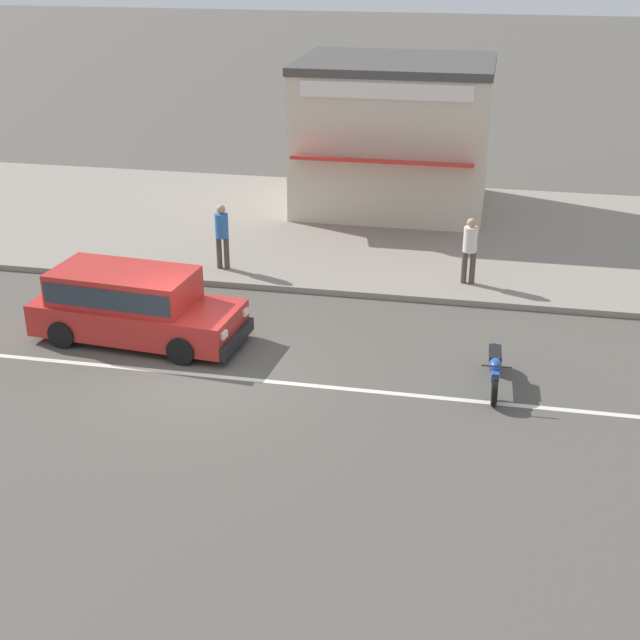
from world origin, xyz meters
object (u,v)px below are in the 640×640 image
at_px(motorcycle_2, 495,367).
at_px(pedestrian_near_clock, 222,232).
at_px(shopfront_corner_warung, 394,134).
at_px(pedestrian_far_end, 470,246).
at_px(minivan_red_0, 132,303).

relative_size(motorcycle_2, pedestrian_near_clock, 1.18).
bearing_deg(motorcycle_2, shopfront_corner_warung, 106.84).
height_order(pedestrian_far_end, shopfront_corner_warung, shopfront_corner_warung).
xyz_separation_m(minivan_red_0, shopfront_corner_warung, (4.30, 10.67, 1.55)).
height_order(motorcycle_2, pedestrian_near_clock, pedestrian_near_clock).
height_order(minivan_red_0, shopfront_corner_warung, shopfront_corner_warung).
bearing_deg(pedestrian_far_end, pedestrian_near_clock, -178.12).
height_order(pedestrian_near_clock, shopfront_corner_warung, shopfront_corner_warung).
distance_m(minivan_red_0, shopfront_corner_warung, 11.61).
distance_m(pedestrian_far_end, shopfront_corner_warung, 6.96).
height_order(minivan_red_0, motorcycle_2, minivan_red_0).
bearing_deg(pedestrian_near_clock, minivan_red_0, -100.15).
xyz_separation_m(pedestrian_far_end, shopfront_corner_warung, (-2.69, 6.30, 1.27)).
bearing_deg(shopfront_corner_warung, motorcycle_2, -73.16).
bearing_deg(pedestrian_near_clock, motorcycle_2, -34.87).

